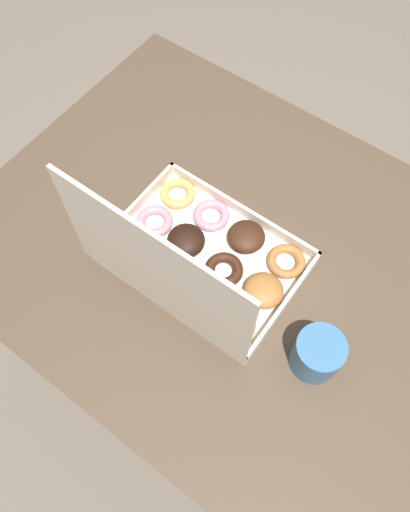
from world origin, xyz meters
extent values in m
plane|color=#6B6054|center=(0.00, 0.00, 0.00)|extent=(8.00, 8.00, 0.00)
cube|color=#4C3D2D|center=(0.00, 0.00, 0.73)|extent=(1.14, 0.91, 0.03)
cylinder|color=#4C3D2D|center=(0.52, -0.41, 0.36)|extent=(0.06, 0.06, 0.71)
cube|color=silver|center=(0.02, 0.05, 0.74)|extent=(0.41, 0.29, 0.01)
cube|color=beige|center=(0.02, -0.09, 0.76)|extent=(0.41, 0.01, 0.03)
cube|color=beige|center=(0.02, 0.20, 0.76)|extent=(0.41, 0.01, 0.03)
cube|color=beige|center=(-0.18, 0.05, 0.76)|extent=(0.01, 0.29, 0.03)
cube|color=beige|center=(0.22, 0.05, 0.76)|extent=(0.01, 0.29, 0.03)
cube|color=beige|center=(0.02, 0.20, 0.93)|extent=(0.41, 0.01, 0.30)
torus|color=#9E6633|center=(-0.13, -0.04, 0.76)|extent=(0.08, 0.08, 0.02)
ellipsoid|color=#381E11|center=(-0.03, -0.03, 0.77)|extent=(0.08, 0.08, 0.04)
torus|color=pink|center=(0.07, -0.04, 0.76)|extent=(0.08, 0.08, 0.02)
torus|color=tan|center=(0.17, -0.04, 0.76)|extent=(0.08, 0.08, 0.02)
ellipsoid|color=#9E6633|center=(-0.13, 0.05, 0.77)|extent=(0.08, 0.08, 0.04)
torus|color=#381E11|center=(-0.04, 0.06, 0.76)|extent=(0.08, 0.08, 0.02)
ellipsoid|color=black|center=(0.07, 0.05, 0.77)|extent=(0.08, 0.08, 0.05)
torus|color=pink|center=(0.16, 0.05, 0.76)|extent=(0.08, 0.08, 0.02)
torus|color=tan|center=(-0.13, 0.15, 0.76)|extent=(0.08, 0.08, 0.02)
torus|color=tan|center=(-0.04, 0.15, 0.76)|extent=(0.08, 0.08, 0.02)
ellipsoid|color=#381E11|center=(0.07, 0.14, 0.77)|extent=(0.08, 0.08, 0.05)
torus|color=#381E11|center=(0.17, 0.15, 0.76)|extent=(0.08, 0.08, 0.02)
cylinder|color=teal|center=(-0.29, 0.11, 0.79)|extent=(0.10, 0.10, 0.10)
cylinder|color=black|center=(-0.29, 0.11, 0.84)|extent=(0.08, 0.08, 0.01)
camera|label=1|loc=(-0.28, 0.46, 1.73)|focal=35.00mm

